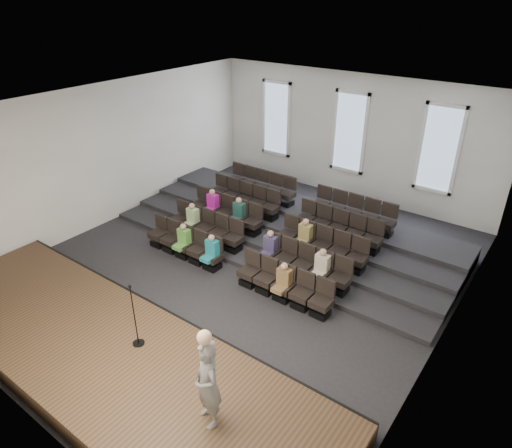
% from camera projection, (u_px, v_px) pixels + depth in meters
% --- Properties ---
extents(ground, '(14.00, 14.00, 0.00)m').
position_uv_depth(ground, '(242.00, 267.00, 14.35)').
color(ground, black).
rests_on(ground, ground).
extents(ceiling, '(12.00, 14.00, 0.02)m').
position_uv_depth(ceiling, '(240.00, 108.00, 12.01)').
color(ceiling, white).
rests_on(ceiling, ground).
extents(wall_back, '(12.00, 0.04, 5.00)m').
position_uv_depth(wall_back, '(350.00, 137.00, 18.17)').
color(wall_back, white).
rests_on(wall_back, ground).
extents(wall_front, '(12.00, 0.04, 5.00)m').
position_uv_depth(wall_front, '(0.00, 323.00, 8.19)').
color(wall_front, white).
rests_on(wall_front, ground).
extents(wall_left, '(0.04, 14.00, 5.00)m').
position_uv_depth(wall_left, '(109.00, 154.00, 16.35)').
color(wall_left, white).
rests_on(wall_left, ground).
extents(wall_right, '(0.04, 14.00, 5.00)m').
position_uv_depth(wall_right, '(456.00, 262.00, 10.02)').
color(wall_right, white).
rests_on(wall_right, ground).
extents(stage, '(11.80, 3.60, 0.50)m').
position_uv_depth(stage, '(107.00, 355.00, 10.61)').
color(stage, '#48311E').
rests_on(stage, ground).
extents(stage_lip, '(11.80, 0.06, 0.52)m').
position_uv_depth(stage_lip, '(163.00, 316.00, 11.87)').
color(stage_lip, black).
rests_on(stage_lip, ground).
extents(risers, '(11.80, 4.80, 0.60)m').
position_uv_depth(risers, '(296.00, 224.00, 16.51)').
color(risers, black).
rests_on(risers, ground).
extents(seating_rows, '(6.80, 4.70, 1.67)m').
position_uv_depth(seating_rows, '(271.00, 230.00, 15.13)').
color(seating_rows, black).
rests_on(seating_rows, ground).
extents(windows, '(8.44, 0.10, 3.24)m').
position_uv_depth(windows, '(349.00, 132.00, 18.03)').
color(windows, white).
rests_on(windows, wall_back).
extents(audience, '(5.45, 2.64, 1.10)m').
position_uv_depth(audience, '(244.00, 236.00, 14.43)').
color(audience, '#5AA642').
rests_on(audience, seating_rows).
extents(speaker, '(0.82, 0.70, 1.90)m').
position_uv_depth(speaker, '(208.00, 384.00, 8.30)').
color(speaker, slate).
rests_on(speaker, stage).
extents(mic_stand, '(0.28, 0.28, 1.66)m').
position_uv_depth(mic_stand, '(136.00, 327.00, 10.37)').
color(mic_stand, black).
rests_on(mic_stand, stage).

